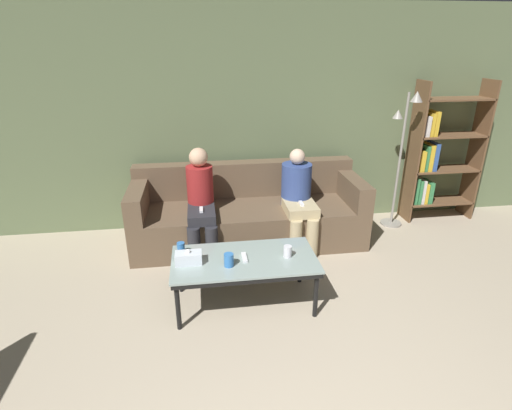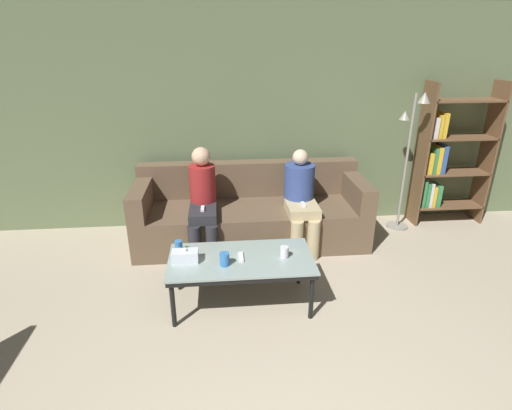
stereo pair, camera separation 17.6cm
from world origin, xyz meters
The scene contains 12 objects.
wall_back centered at (0.00, 3.60, 1.30)m, with size 12.00×0.06×2.60m.
couch centered at (0.00, 3.07, 0.32)m, with size 2.59×0.90×0.86m.
coffee_table centered at (-0.19, 1.83, 0.42)m, with size 1.24×0.63×0.46m.
cup_near_left centered at (0.19, 1.81, 0.51)m, with size 0.07×0.07×0.10m.
cup_near_right centered at (-0.33, 1.72, 0.51)m, with size 0.08×0.08×0.11m.
cup_far_center centered at (-0.72, 1.99, 0.51)m, with size 0.07×0.07×0.11m.
tissue_box centered at (-0.65, 1.81, 0.51)m, with size 0.22×0.12×0.13m.
game_remote centered at (-0.19, 1.83, 0.47)m, with size 0.04×0.15×0.02m.
bookshelf centered at (2.43, 3.37, 0.82)m, with size 0.88×0.32×1.76m.
standing_lamp centered at (1.88, 3.23, 1.01)m, with size 0.31×0.26×1.65m.
seated_person_left_end centered at (-0.53, 2.84, 0.61)m, with size 0.31×0.66×1.15m.
seated_person_mid_left centered at (0.53, 2.86, 0.59)m, with size 0.33×0.66×1.10m.
Camera 1 is at (-0.51, -1.13, 2.18)m, focal length 28.00 mm.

